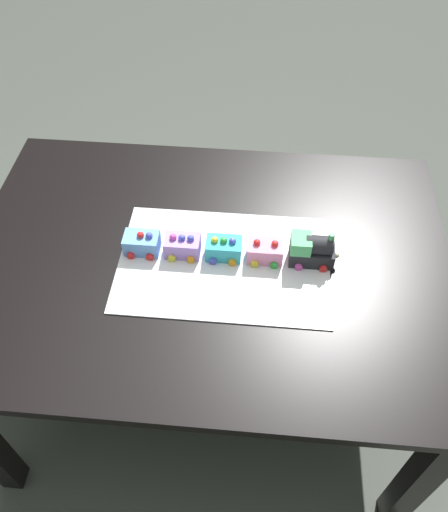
# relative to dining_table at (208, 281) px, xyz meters

# --- Properties ---
(ground_plane) EXTENTS (8.00, 8.00, 0.00)m
(ground_plane) POSITION_rel_dining_table_xyz_m (0.00, 0.00, -0.63)
(ground_plane) COLOR #474C44
(dining_table) EXTENTS (1.40, 1.00, 0.74)m
(dining_table) POSITION_rel_dining_table_xyz_m (0.00, 0.00, 0.00)
(dining_table) COLOR black
(dining_table) RESTS_ON ground
(cake_board) EXTENTS (0.60, 0.40, 0.00)m
(cake_board) POSITION_rel_dining_table_xyz_m (-0.05, 0.02, 0.11)
(cake_board) COLOR silver
(cake_board) RESTS_ON dining_table
(cake_locomotive) EXTENTS (0.14, 0.08, 0.12)m
(cake_locomotive) POSITION_rel_dining_table_xyz_m (-0.29, -0.01, 0.16)
(cake_locomotive) COLOR #232328
(cake_locomotive) RESTS_ON cake_board
(cake_car_flatbed_bubblegum) EXTENTS (0.10, 0.08, 0.07)m
(cake_car_flatbed_bubblegum) POSITION_rel_dining_table_xyz_m (-0.16, -0.01, 0.14)
(cake_car_flatbed_bubblegum) COLOR pink
(cake_car_flatbed_bubblegum) RESTS_ON cake_board
(cake_car_gondola_turquoise) EXTENTS (0.10, 0.08, 0.07)m
(cake_car_gondola_turquoise) POSITION_rel_dining_table_xyz_m (-0.05, -0.01, 0.14)
(cake_car_gondola_turquoise) COLOR #38B7C6
(cake_car_gondola_turquoise) RESTS_ON cake_board
(cake_car_hopper_lavender) EXTENTS (0.10, 0.08, 0.07)m
(cake_car_hopper_lavender) POSITION_rel_dining_table_xyz_m (0.07, -0.01, 0.14)
(cake_car_hopper_lavender) COLOR #AD84E0
(cake_car_hopper_lavender) RESTS_ON cake_board
(cake_car_tanker_sky_blue) EXTENTS (0.10, 0.08, 0.07)m
(cake_car_tanker_sky_blue) POSITION_rel_dining_table_xyz_m (0.19, -0.01, 0.14)
(cake_car_tanker_sky_blue) COLOR #669EEA
(cake_car_tanker_sky_blue) RESTS_ON cake_board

